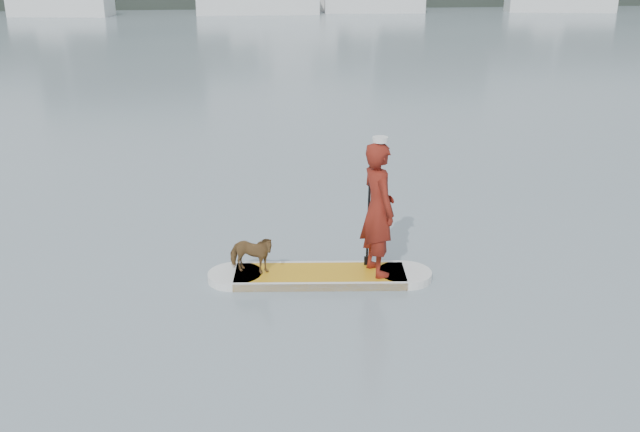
{
  "coord_description": "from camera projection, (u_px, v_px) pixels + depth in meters",
  "views": [
    {
      "loc": [
        0.01,
        -12.28,
        4.54
      ],
      "look_at": [
        1.1,
        -2.83,
        1.0
      ],
      "focal_mm": 40.0,
      "sensor_mm": 36.0,
      "label": 1
    }
  ],
  "objects": [
    {
      "name": "sailboat_e",
      "position": [
        373.0,
        2.0,
        56.36
      ],
      "size": [
        8.01,
        3.14,
        11.37
      ],
      "rotation": [
        0.0,
        0.0,
        -0.08
      ],
      "color": "silver",
      "rests_on": "ground"
    },
    {
      "name": "paddler",
      "position": [
        378.0,
        209.0,
        10.13
      ],
      "size": [
        0.63,
        0.81,
        1.96
      ],
      "primitive_type": "imported",
      "rotation": [
        0.0,
        0.0,
        1.82
      ],
      "color": "maroon",
      "rests_on": "paddleboard"
    },
    {
      "name": "paddleboard",
      "position": [
        320.0,
        276.0,
        10.48
      ],
      "size": [
        3.29,
        1.04,
        0.12
      ],
      "rotation": [
        0.0,
        0.0,
        -0.1
      ],
      "color": "orange",
      "rests_on": "ground"
    },
    {
      "name": "dog",
      "position": [
        251.0,
        254.0,
        10.34
      ],
      "size": [
        0.77,
        0.55,
        0.59
      ],
      "primitive_type": "imported",
      "rotation": [
        0.0,
        0.0,
        1.21
      ],
      "color": "#52381C",
      "rests_on": "paddleboard"
    },
    {
      "name": "white_cap",
      "position": [
        380.0,
        139.0,
        9.78
      ],
      "size": [
        0.22,
        0.22,
        0.07
      ],
      "primitive_type": "cylinder",
      "color": "silver",
      "rests_on": "paddler"
    },
    {
      "name": "paddle",
      "position": [
        368.0,
        223.0,
        10.47
      ],
      "size": [
        0.1,
        0.3,
        2.0
      ],
      "rotation": [
        0.0,
        0.0,
        -0.1
      ],
      "color": "black",
      "rests_on": "ground"
    },
    {
      "name": "sailboat_d",
      "position": [
        257.0,
        1.0,
        54.84
      ],
      "size": [
        9.32,
        2.92,
        13.72
      ],
      "rotation": [
        0.0,
        0.0,
        0.0
      ],
      "color": "silver",
      "rests_on": "ground"
    },
    {
      "name": "sailboat_c",
      "position": [
        60.0,
        5.0,
        53.17
      ],
      "size": [
        7.74,
        3.72,
        10.66
      ],
      "rotation": [
        0.0,
        0.0,
        -0.17
      ],
      "color": "silver",
      "rests_on": "ground"
    },
    {
      "name": "ground",
      "position": [
        243.0,
        216.0,
        13.02
      ],
      "size": [
        140.0,
        140.0,
        0.0
      ],
      "primitive_type": "plane",
      "color": "slate",
      "rests_on": "ground"
    },
    {
      "name": "sailboat_f",
      "position": [
        559.0,
        1.0,
        56.96
      ],
      "size": [
        8.64,
        3.72,
        12.53
      ],
      "rotation": [
        0.0,
        0.0,
        -0.15
      ],
      "color": "silver",
      "rests_on": "ground"
    }
  ]
}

